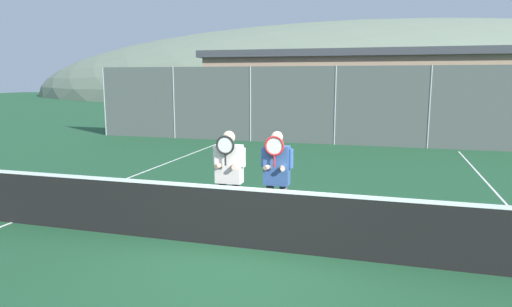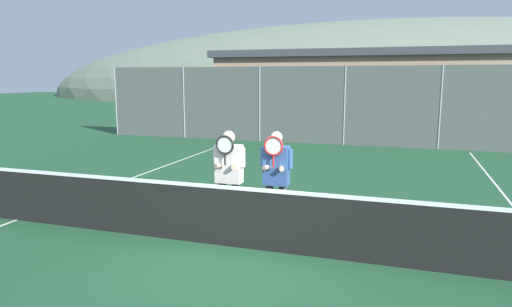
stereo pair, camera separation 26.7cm
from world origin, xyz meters
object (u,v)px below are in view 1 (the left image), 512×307
(player_leftmost, at_px, (229,171))
(car_center, at_px, (416,118))
(car_far_left, at_px, (197,112))
(car_left_of_center, at_px, (300,115))
(player_center_left, at_px, (277,174))

(player_leftmost, bearing_deg, car_center, 74.13)
(car_far_left, relative_size, car_left_of_center, 1.04)
(car_far_left, bearing_deg, car_center, -0.66)
(player_leftmost, relative_size, car_far_left, 0.39)
(car_left_of_center, bearing_deg, player_leftmost, -84.40)
(player_leftmost, relative_size, player_center_left, 0.99)
(player_center_left, height_order, car_center, car_center)
(player_center_left, relative_size, car_left_of_center, 0.40)
(player_leftmost, bearing_deg, car_far_left, 115.89)
(player_center_left, distance_m, car_center, 13.11)
(car_center, bearing_deg, player_leftmost, -105.87)
(player_center_left, xyz_separation_m, car_left_of_center, (-2.08, 12.79, -0.09))
(player_center_left, height_order, car_far_left, car_far_left)
(player_leftmost, distance_m, player_center_left, 0.82)
(player_leftmost, height_order, car_far_left, car_far_left)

